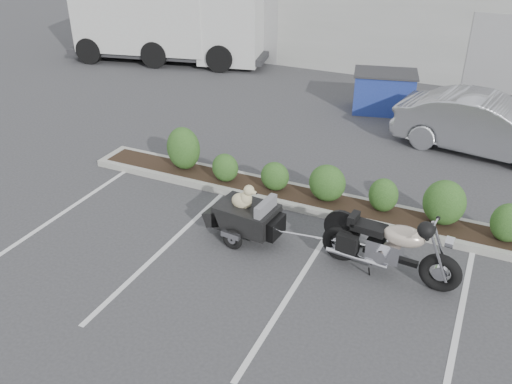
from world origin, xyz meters
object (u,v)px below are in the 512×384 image
at_px(pet_trailer, 246,215).
at_px(sedan, 486,126).
at_px(motorcycle, 389,247).
at_px(delivery_truck, 168,15).
at_px(dumpster, 384,92).

xyz_separation_m(pet_trailer, sedan, (3.85, 6.23, 0.24)).
height_order(motorcycle, pet_trailer, motorcycle).
height_order(pet_trailer, sedan, sedan).
bearing_deg(sedan, motorcycle, 178.73).
height_order(motorcycle, delivery_truck, delivery_truck).
bearing_deg(delivery_truck, sedan, -31.48).
relative_size(motorcycle, pet_trailer, 1.25).
height_order(pet_trailer, delivery_truck, delivery_truck).
relative_size(motorcycle, delivery_truck, 0.30).
bearing_deg(sedan, pet_trailer, 156.65).
distance_m(pet_trailer, delivery_truck, 13.57).
bearing_deg(motorcycle, pet_trailer, -175.57).
bearing_deg(pet_trailer, dumpster, 89.73).
bearing_deg(pet_trailer, sedan, 63.29).
xyz_separation_m(motorcycle, delivery_truck, (-11.28, 10.54, 1.18)).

